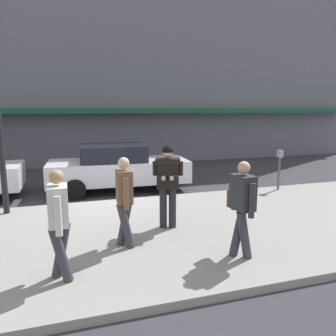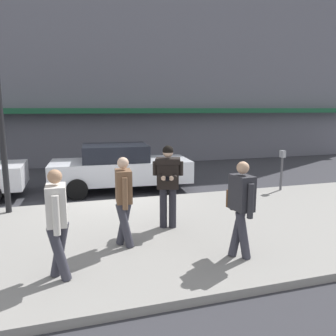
# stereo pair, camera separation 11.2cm
# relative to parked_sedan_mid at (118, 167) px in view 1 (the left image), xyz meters

# --- Properties ---
(ground_plane) EXTENTS (80.00, 80.00, 0.00)m
(ground_plane) POSITION_rel_parked_sedan_mid_xyz_m (-0.55, -1.35, -0.79)
(ground_plane) COLOR #333338
(sidewalk) EXTENTS (32.00, 5.30, 0.14)m
(sidewalk) POSITION_rel_parked_sedan_mid_xyz_m (0.45, -4.20, -0.72)
(sidewalk) COLOR gray
(sidewalk) RESTS_ON ground
(curb_paint_line) EXTENTS (28.00, 0.12, 0.01)m
(curb_paint_line) POSITION_rel_parked_sedan_mid_xyz_m (0.45, -1.30, -0.79)
(curb_paint_line) COLOR silver
(curb_paint_line) RESTS_ON ground
(storefront_facade) EXTENTS (28.00, 4.70, 13.75)m
(storefront_facade) POSITION_rel_parked_sedan_mid_xyz_m (0.45, 7.14, 6.07)
(storefront_facade) COLOR slate
(storefront_facade) RESTS_ON ground
(parked_sedan_mid) EXTENTS (4.60, 2.12, 1.54)m
(parked_sedan_mid) POSITION_rel_parked_sedan_mid_xyz_m (0.00, 0.00, 0.00)
(parked_sedan_mid) COLOR silver
(parked_sedan_mid) RESTS_ON ground
(man_texting_on_phone) EXTENTS (0.62, 0.64, 1.81)m
(man_texting_on_phone) POSITION_rel_parked_sedan_mid_xyz_m (0.45, -4.14, 0.46)
(man_texting_on_phone) COLOR #23232B
(man_texting_on_phone) RESTS_ON sidewalk
(pedestrian_in_light_coat) EXTENTS (0.33, 0.60, 1.70)m
(pedestrian_in_light_coat) POSITION_rel_parked_sedan_mid_xyz_m (-1.74, -5.77, 0.32)
(pedestrian_in_light_coat) COLOR #33333D
(pedestrian_in_light_coat) RESTS_ON sidewalk
(pedestrian_with_bag) EXTENTS (0.36, 0.72, 1.70)m
(pedestrian_with_bag) POSITION_rel_parked_sedan_mid_xyz_m (1.24, -5.87, 0.32)
(pedestrian_with_bag) COLOR #33333D
(pedestrian_with_bag) RESTS_ON sidewalk
(pedestrian_dark_coat) EXTENTS (0.34, 0.60, 1.70)m
(pedestrian_dark_coat) POSITION_rel_parked_sedan_mid_xyz_m (-0.61, -4.85, 0.32)
(pedestrian_dark_coat) COLOR #33333D
(pedestrian_dark_coat) RESTS_ON sidewalk
(parking_meter) EXTENTS (0.12, 0.18, 1.27)m
(parking_meter) POSITION_rel_parked_sedan_mid_xyz_m (4.84, -1.95, 0.18)
(parking_meter) COLOR #4C4C51
(parking_meter) RESTS_ON sidewalk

